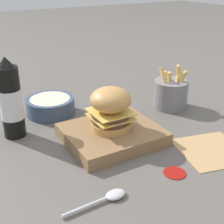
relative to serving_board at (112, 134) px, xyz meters
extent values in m
plane|color=#5B5651|center=(0.02, -0.05, -0.02)|extent=(6.00, 6.00, 0.00)
cube|color=olive|center=(0.00, 0.00, 0.00)|extent=(0.25, 0.21, 0.03)
cylinder|color=tan|center=(0.00, -0.01, 0.03)|extent=(0.11, 0.11, 0.02)
cylinder|color=#4C3323|center=(0.00, -0.01, 0.04)|extent=(0.10, 0.10, 0.01)
cube|color=#EAC656|center=(0.00, -0.01, 0.05)|extent=(0.10, 0.10, 0.00)
cylinder|color=#4C3323|center=(0.00, -0.01, 0.06)|extent=(0.10, 0.10, 0.01)
cube|color=#EAC656|center=(0.00, -0.01, 0.07)|extent=(0.10, 0.10, 0.00)
ellipsoid|color=tan|center=(0.00, -0.01, 0.10)|extent=(0.11, 0.11, 0.07)
cylinder|color=black|center=(0.22, -0.16, 0.08)|extent=(0.06, 0.06, 0.20)
cylinder|color=silver|center=(0.22, -0.16, 0.08)|extent=(0.06, 0.06, 0.08)
cone|color=black|center=(0.22, -0.16, 0.20)|extent=(0.05, 0.05, 0.03)
cylinder|color=slate|center=(-0.28, -0.10, 0.03)|extent=(0.11, 0.11, 0.09)
cube|color=#E5B760|center=(-0.28, -0.10, 0.07)|extent=(0.03, 0.02, 0.07)
cube|color=#E5B760|center=(-0.28, -0.13, 0.07)|extent=(0.01, 0.01, 0.06)
cube|color=#E5B760|center=(-0.31, -0.08, 0.08)|extent=(0.03, 0.03, 0.08)
cube|color=#E5B760|center=(-0.30, -0.09, 0.09)|extent=(0.03, 0.03, 0.09)
cube|color=#E5B760|center=(-0.30, -0.09, 0.08)|extent=(0.03, 0.02, 0.08)
cube|color=#E5B760|center=(-0.25, -0.10, 0.08)|extent=(0.02, 0.04, 0.09)
cube|color=#E5B760|center=(-0.31, -0.08, 0.07)|extent=(0.03, 0.03, 0.07)
cylinder|color=#384C66|center=(0.09, -0.25, 0.01)|extent=(0.16, 0.16, 0.05)
cylinder|color=beige|center=(0.09, -0.25, 0.03)|extent=(0.13, 0.13, 0.01)
cylinder|color=silver|center=(0.18, 0.21, -0.01)|extent=(0.10, 0.01, 0.01)
ellipsoid|color=silver|center=(0.11, 0.21, -0.01)|extent=(0.05, 0.03, 0.01)
cylinder|color=#9E140F|center=(-0.05, 0.21, -0.02)|extent=(0.05, 0.05, 0.00)
cube|color=tan|center=(-0.20, 0.18, -0.02)|extent=(0.20, 0.20, 0.00)
camera|label=1|loc=(0.37, 0.65, 0.41)|focal=50.00mm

